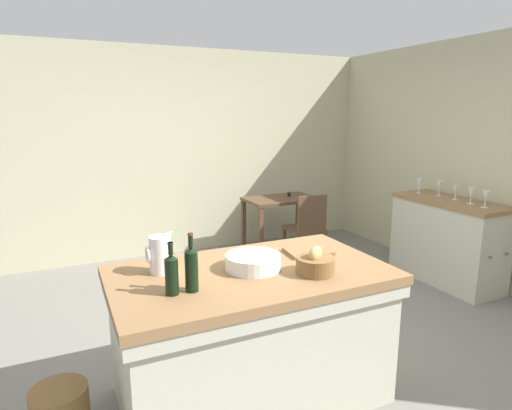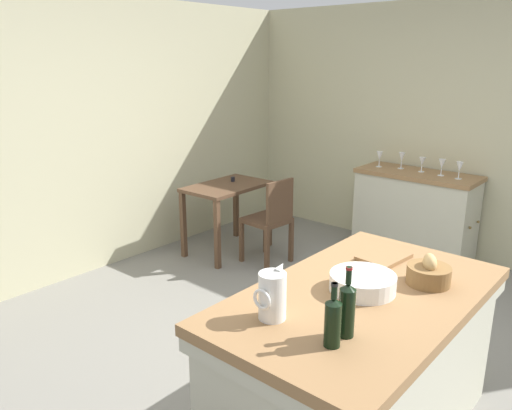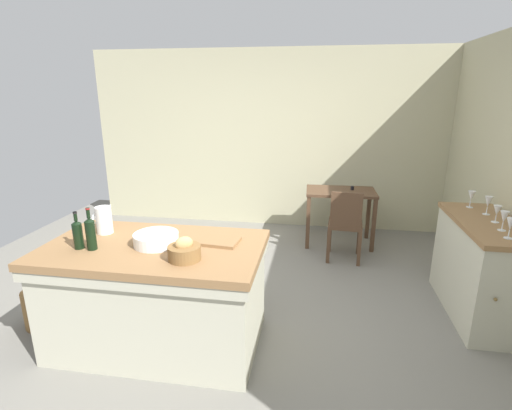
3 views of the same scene
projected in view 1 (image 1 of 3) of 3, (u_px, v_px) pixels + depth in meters
ground_plane at (275, 338)px, 3.51m from camera, size 6.76×6.76×0.00m
wall_back at (183, 153)px, 5.54m from camera, size 5.32×0.12×2.60m
wall_right at (505, 164)px, 4.31m from camera, size 0.12×5.20×2.60m
island_table at (251, 330)px, 2.71m from camera, size 1.69×0.98×0.86m
side_cabinet at (447, 241)px, 4.64m from camera, size 0.52×1.23×0.91m
writing_desk at (281, 207)px, 5.50m from camera, size 0.91×0.58×0.80m
wooden_chair at (307, 228)px, 5.04m from camera, size 0.43×0.43×0.89m
pitcher at (160, 254)px, 2.56m from camera, size 0.17×0.13×0.27m
wash_bowl at (253, 262)px, 2.64m from camera, size 0.34×0.34×0.09m
bread_basket at (315, 264)px, 2.56m from camera, size 0.23×0.23×0.17m
cutting_board at (308, 251)px, 2.94m from camera, size 0.32×0.25×0.02m
wine_bottle_dark at (191, 268)px, 2.29m from camera, size 0.07×0.07×0.32m
wine_bottle_amber at (172, 273)px, 2.26m from camera, size 0.07×0.07×0.29m
wine_glass_far_left at (486, 196)px, 4.14m from camera, size 0.07×0.07×0.17m
wine_glass_left at (471, 193)px, 4.31m from camera, size 0.07×0.07×0.17m
wine_glass_middle at (456, 190)px, 4.52m from camera, size 0.07×0.07×0.15m
wine_glass_right at (439, 185)px, 4.73m from camera, size 0.07×0.07×0.17m
wine_glass_far_right at (420, 183)px, 4.90m from camera, size 0.07×0.07×0.17m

